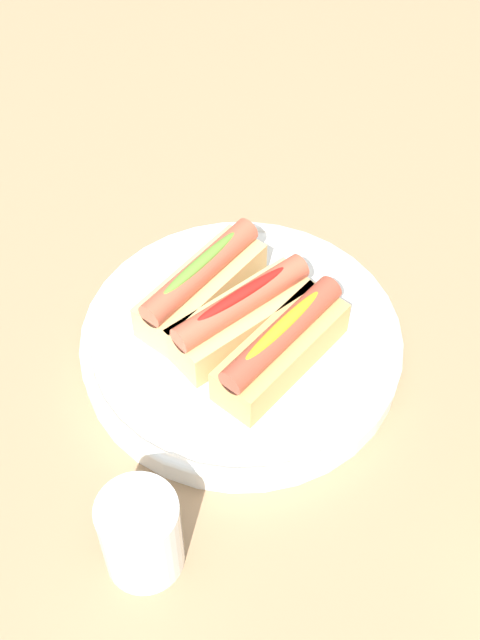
{
  "coord_description": "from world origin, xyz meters",
  "views": [
    {
      "loc": [
        0.46,
        0.23,
        0.71
      ],
      "look_at": [
        -0.02,
        -0.0,
        0.05
      ],
      "focal_mm": 48.88,
      "sensor_mm": 36.0,
      "label": 1
    }
  ],
  "objects_px": {
    "hotdog_side": "(281,347)",
    "water_glass": "(141,536)",
    "serving_bowl": "(240,342)",
    "hotdog_front": "(201,285)",
    "hotdog_back": "(240,315)"
  },
  "relations": [
    {
      "from": "hotdog_front",
      "to": "water_glass",
      "type": "bearing_deg",
      "value": 16.89
    },
    {
      "from": "serving_bowl",
      "to": "hotdog_back",
      "type": "relative_size",
      "value": 2.05
    },
    {
      "from": "hotdog_back",
      "to": "water_glass",
      "type": "xyz_separation_m",
      "value": [
        0.23,
        0.02,
        -0.02
      ]
    },
    {
      "from": "hotdog_side",
      "to": "water_glass",
      "type": "height_order",
      "value": "hotdog_side"
    },
    {
      "from": "serving_bowl",
      "to": "hotdog_back",
      "type": "bearing_deg",
      "value": 63.43
    },
    {
      "from": "serving_bowl",
      "to": "water_glass",
      "type": "bearing_deg",
      "value": 6.01
    },
    {
      "from": "serving_bowl",
      "to": "hotdog_back",
      "type": "xyz_separation_m",
      "value": [
        0.0,
        0.0,
        0.04
      ]
    },
    {
      "from": "serving_bowl",
      "to": "hotdog_side",
      "type": "bearing_deg",
      "value": 70.97
    },
    {
      "from": "hotdog_front",
      "to": "water_glass",
      "type": "height_order",
      "value": "hotdog_front"
    },
    {
      "from": "hotdog_back",
      "to": "hotdog_side",
      "type": "xyz_separation_m",
      "value": [
        0.02,
        0.05,
        0.0
      ]
    },
    {
      "from": "hotdog_back",
      "to": "water_glass",
      "type": "relative_size",
      "value": 1.75
    },
    {
      "from": "hotdog_back",
      "to": "water_glass",
      "type": "bearing_deg",
      "value": 6.01
    },
    {
      "from": "hotdog_back",
      "to": "water_glass",
      "type": "height_order",
      "value": "hotdog_back"
    },
    {
      "from": "hotdog_back",
      "to": "serving_bowl",
      "type": "bearing_deg",
      "value": -116.57
    },
    {
      "from": "hotdog_side",
      "to": "serving_bowl",
      "type": "bearing_deg",
      "value": -109.03
    }
  ]
}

